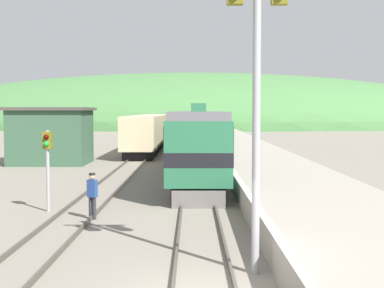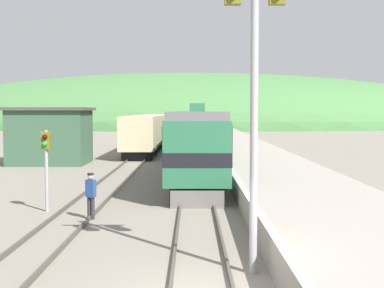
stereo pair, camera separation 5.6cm
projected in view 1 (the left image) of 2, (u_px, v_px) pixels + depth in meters
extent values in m
cube|color=#4C443D|center=(187.00, 137.00, 81.93)|extent=(0.08, 180.00, 0.16)
cube|color=#4C443D|center=(197.00, 137.00, 81.93)|extent=(0.08, 180.00, 0.16)
cube|color=#4C443D|center=(156.00, 137.00, 81.91)|extent=(0.08, 180.00, 0.16)
cube|color=#4C443D|center=(165.00, 137.00, 81.91)|extent=(0.08, 180.00, 0.16)
cube|color=#9E9689|center=(232.00, 142.00, 61.96)|extent=(5.55, 140.00, 0.97)
cube|color=silver|center=(209.00, 138.00, 61.92)|extent=(0.24, 140.00, 0.01)
ellipsoid|color=#477A42|center=(191.00, 126.00, 142.00)|extent=(162.49, 73.12, 28.05)
cube|color=#385B42|center=(49.00, 137.00, 41.62)|extent=(5.72, 4.79, 4.17)
cube|color=#47423D|center=(49.00, 109.00, 41.49)|extent=(6.22, 5.29, 0.24)
cube|color=black|center=(195.00, 171.00, 33.15)|extent=(2.42, 19.87, 0.85)
cube|color=#286B47|center=(195.00, 141.00, 33.04)|extent=(2.95, 21.13, 2.86)
cube|color=black|center=(195.00, 145.00, 33.05)|extent=(2.98, 21.15, 0.63)
cube|color=black|center=(195.00, 131.00, 33.00)|extent=(2.97, 19.87, 0.86)
cube|color=slate|center=(195.00, 115.00, 32.93)|extent=(2.77, 21.13, 0.40)
cube|color=black|center=(196.00, 139.00, 23.58)|extent=(2.99, 2.20, 1.14)
cube|color=#286B47|center=(197.00, 107.00, 22.81)|extent=(0.64, 0.80, 0.36)
cube|color=slate|center=(197.00, 199.00, 22.81)|extent=(2.30, 0.40, 0.77)
cube|color=black|center=(193.00, 147.00, 55.57)|extent=(2.42, 20.67, 0.85)
cube|color=#286B47|center=(193.00, 129.00, 55.45)|extent=(2.95, 21.99, 2.86)
cube|color=black|center=(193.00, 131.00, 55.47)|extent=(2.98, 22.01, 0.63)
cube|color=black|center=(193.00, 123.00, 55.41)|extent=(2.97, 20.67, 0.86)
cube|color=slate|center=(193.00, 113.00, 55.35)|extent=(2.77, 21.99, 0.40)
cube|color=black|center=(192.00, 136.00, 78.41)|extent=(2.42, 20.67, 0.85)
cube|color=#286B47|center=(192.00, 123.00, 78.30)|extent=(2.95, 21.99, 2.86)
cube|color=black|center=(192.00, 125.00, 78.31)|extent=(2.98, 22.01, 0.63)
cube|color=black|center=(192.00, 119.00, 78.26)|extent=(2.97, 20.67, 0.86)
cube|color=slate|center=(192.00, 112.00, 78.20)|extent=(2.77, 21.99, 0.40)
cube|color=black|center=(149.00, 145.00, 59.02)|extent=(2.46, 30.47, 0.80)
cube|color=beige|center=(149.00, 128.00, 58.90)|extent=(2.90, 31.74, 2.87)
cylinder|color=#9E9EA3|center=(254.00, 101.00, 13.35)|extent=(0.20, 0.20, 8.79)
cylinder|color=#9E9EA3|center=(46.00, 171.00, 21.91)|extent=(0.14, 0.14, 3.35)
cube|color=#6B6619|center=(45.00, 140.00, 21.83)|extent=(0.36, 0.28, 0.71)
sphere|color=#3C0504|center=(44.00, 137.00, 21.65)|extent=(0.22, 0.22, 0.22)
sphere|color=green|center=(44.00, 144.00, 21.66)|extent=(0.22, 0.22, 0.22)
cylinder|color=#2D2D33|center=(89.00, 208.00, 20.43)|extent=(0.14, 0.14, 0.86)
cylinder|color=#2D2D33|center=(92.00, 208.00, 20.37)|extent=(0.14, 0.14, 0.86)
cube|color=navy|center=(90.00, 188.00, 20.35)|extent=(0.42, 0.34, 0.66)
sphere|color=tan|center=(90.00, 177.00, 20.32)|extent=(0.23, 0.23, 0.23)
cylinder|color=black|center=(90.00, 174.00, 20.32)|extent=(0.24, 0.24, 0.07)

